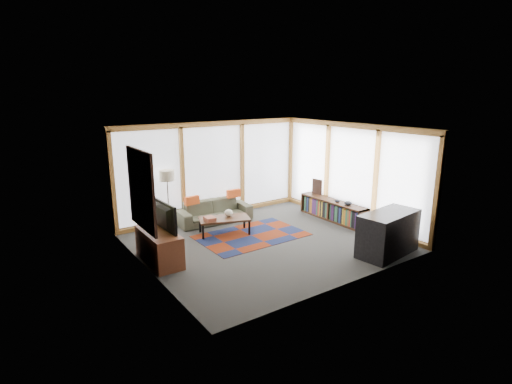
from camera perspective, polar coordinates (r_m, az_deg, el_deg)
ground at (r=9.27m, az=1.41°, el=-7.11°), size 5.50×5.50×0.00m
room_envelope at (r=9.55m, az=1.90°, el=3.17°), size 5.52×5.02×2.62m
rug at (r=9.63m, az=-0.65°, el=-6.23°), size 2.53×1.65×0.01m
sofa at (r=10.60m, az=-5.99°, el=-2.78°), size 2.00×0.89×0.57m
pillow_left at (r=10.26m, az=-9.13°, el=-1.19°), size 0.40×0.15×0.21m
pillow_right at (r=10.83m, az=-3.22°, el=-0.20°), size 0.40×0.13×0.22m
floor_lamp at (r=10.20m, az=-12.44°, el=-1.04°), size 0.37×0.37×1.49m
coffee_table at (r=9.73m, az=-4.53°, el=-4.84°), size 1.33×0.96×0.40m
book_stack at (r=9.49m, az=-6.63°, el=-3.83°), size 0.24×0.29×0.09m
vase at (r=9.74m, az=-3.94°, el=-3.02°), size 0.25×0.25×0.18m
bookshelf at (r=10.90m, az=10.91°, el=-2.56°), size 0.39×2.16×0.54m
bowl_a at (r=10.47m, az=13.02°, el=-1.55°), size 0.21×0.21×0.10m
bowl_b at (r=10.69m, az=11.55°, el=-1.23°), size 0.17×0.17×0.07m
shelf_picture at (r=11.38m, az=8.72°, el=0.77°), size 0.08×0.33×0.43m
tv_console at (r=8.34m, az=-13.67°, el=-7.62°), size 0.54×1.30×0.65m
television at (r=8.19m, az=-13.56°, el=-3.45°), size 0.17×1.01×0.58m
bar_counter at (r=8.91m, az=18.36°, el=-5.62°), size 1.52×0.86×0.92m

